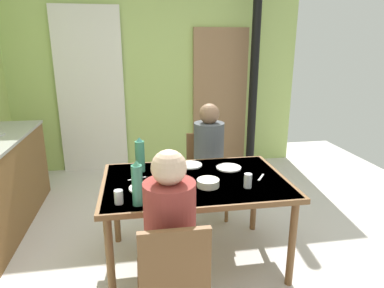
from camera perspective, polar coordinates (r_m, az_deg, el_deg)
ground_plane at (r=2.98m, az=-2.76°, el=-19.87°), size 6.59×6.59×0.00m
wall_back at (r=4.94m, az=-6.60°, el=11.57°), size 4.22×0.10×2.70m
door_wooden at (r=5.05m, az=4.74°, el=7.72°), size 0.80×0.05×2.00m
stove_pipe_column at (r=4.88m, az=10.45°, el=11.34°), size 0.12×0.12×2.70m
curtain_panel at (r=4.90m, az=-16.76°, el=8.40°), size 0.90×0.03×2.27m
dining_table at (r=2.70m, az=0.53°, el=-7.38°), size 1.45×0.96×0.74m
chair_near_diner at (r=2.05m, az=-3.21°, el=-21.79°), size 0.40×0.40×0.87m
chair_far_diner at (r=3.57m, az=2.38°, el=-4.32°), size 0.40×0.40×0.87m
person_near_diner at (r=2.00m, az=-3.79°, el=-12.97°), size 0.30×0.37×0.77m
person_far_diner at (r=3.35m, az=2.92°, el=-0.59°), size 0.30×0.37×0.77m
water_bottle_green_near at (r=2.83m, az=-8.81°, el=-1.91°), size 0.08×0.08×0.30m
water_bottle_green_far at (r=2.25m, az=-9.27°, el=-6.71°), size 0.07×0.07×0.31m
serving_bowl_center at (r=2.54m, az=2.73°, el=-6.60°), size 0.17×0.17×0.05m
dinner_plate_near_left at (r=2.54m, az=-8.14°, el=-7.36°), size 0.22×0.22×0.01m
dinner_plate_near_right at (r=2.92m, az=6.24°, el=-4.00°), size 0.21×0.21×0.01m
dinner_plate_far_center at (r=2.97m, az=-0.27°, el=-3.57°), size 0.21×0.21×0.01m
drinking_glass_by_near_diner at (r=2.98m, az=-4.50°, el=-2.67°), size 0.06×0.06×0.10m
drinking_glass_by_far_diner at (r=2.33m, az=-12.34°, el=-8.76°), size 0.06×0.06×0.09m
drinking_glass_spare_center at (r=2.55m, az=9.45°, el=-6.14°), size 0.06×0.06×0.11m
cutlery_knife_near at (r=2.50m, az=-1.40°, el=-7.63°), size 0.15×0.06×0.00m
cutlery_fork_near at (r=2.73m, az=-3.88°, el=-5.56°), size 0.02×0.15×0.00m
cutlery_knife_far at (r=2.72m, az=-9.29°, el=-5.80°), size 0.15×0.06×0.00m
cutlery_fork_far at (r=2.76m, az=11.65°, el=-5.59°), size 0.10×0.13×0.00m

